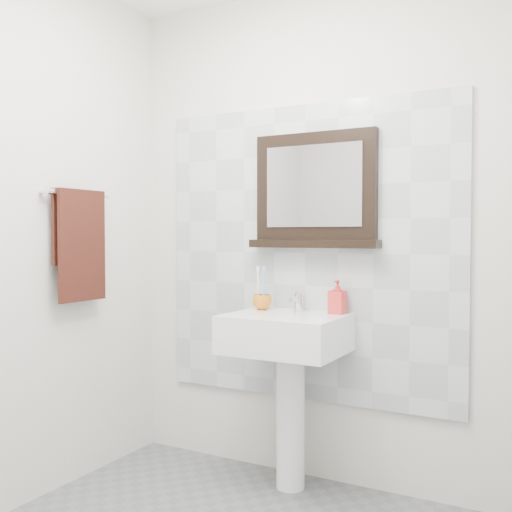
{
  "coord_description": "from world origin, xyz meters",
  "views": [
    {
      "loc": [
        1.24,
        -1.7,
        1.24
      ],
      "look_at": [
        0.01,
        0.55,
        1.15
      ],
      "focal_mm": 42.0,
      "sensor_mm": 36.0,
      "label": 1
    }
  ],
  "objects": [
    {
      "name": "towel_bar",
      "position": [
        -0.95,
        0.47,
        1.44
      ],
      "size": [
        0.07,
        0.4,
        0.03
      ],
      "color": "silver",
      "rests_on": "left_wall"
    },
    {
      "name": "splashback",
      "position": [
        0.0,
        1.09,
        1.15
      ],
      "size": [
        1.6,
        0.02,
        1.5
      ],
      "primitive_type": "cube",
      "color": "#B4BEC3",
      "rests_on": "back_wall"
    },
    {
      "name": "pedestal_sink",
      "position": [
        -0.0,
        0.87,
        0.68
      ],
      "size": [
        0.55,
        0.44,
        0.96
      ],
      "color": "white",
      "rests_on": "ground"
    },
    {
      "name": "right_wall",
      "position": [
        1.0,
        0.0,
        1.25
      ],
      "size": [
        0.01,
        2.2,
        2.5
      ],
      "primitive_type": "cube",
      "color": "silver",
      "rests_on": "ground"
    },
    {
      "name": "back_wall",
      "position": [
        0.0,
        1.1,
        1.25
      ],
      "size": [
        2.0,
        0.01,
        2.5
      ],
      "primitive_type": "cube",
      "color": "silver",
      "rests_on": "ground"
    },
    {
      "name": "soap_dispenser",
      "position": [
        0.2,
        1.02,
        0.94
      ],
      "size": [
        0.08,
        0.08,
        0.16
      ],
      "primitive_type": "imported",
      "rotation": [
        0.0,
        0.0,
        -0.07
      ],
      "color": "red",
      "rests_on": "pedestal_sink"
    },
    {
      "name": "toothbrush_cup",
      "position": [
        -0.19,
        0.98,
        0.9
      ],
      "size": [
        0.12,
        0.12,
        0.08
      ],
      "primitive_type": "imported",
      "rotation": [
        0.0,
        0.0,
        -0.22
      ],
      "color": "orange",
      "rests_on": "pedestal_sink"
    },
    {
      "name": "framed_mirror",
      "position": [
        0.06,
        1.06,
        1.45
      ],
      "size": [
        0.68,
        0.11,
        0.57
      ],
      "color": "black",
      "rests_on": "back_wall"
    },
    {
      "name": "hand_towel",
      "position": [
        -0.94,
        0.47,
        1.23
      ],
      "size": [
        0.06,
        0.3,
        0.55
      ],
      "color": "black",
      "rests_on": "towel_bar"
    },
    {
      "name": "toothbrushes",
      "position": [
        -0.19,
        0.98,
        0.98
      ],
      "size": [
        0.05,
        0.04,
        0.21
      ],
      "color": "white",
      "rests_on": "toothbrush_cup"
    }
  ]
}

